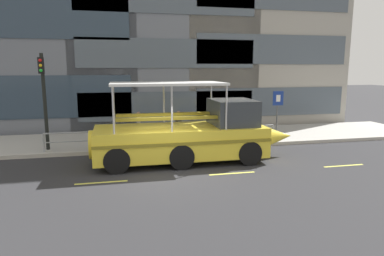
# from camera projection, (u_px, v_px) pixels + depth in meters

# --- Properties ---
(ground_plane) EXTENTS (120.00, 120.00, 0.00)m
(ground_plane) POSITION_uv_depth(u_px,v_px,m) (166.00, 170.00, 13.21)
(ground_plane) COLOR #2B2B2D
(sidewalk) EXTENTS (32.00, 4.80, 0.18)m
(sidewalk) POSITION_uv_depth(u_px,v_px,m) (151.00, 139.00, 18.58)
(sidewalk) COLOR #A8A59E
(sidewalk) RESTS_ON ground_plane
(curb_edge) EXTENTS (32.00, 0.18, 0.18)m
(curb_edge) POSITION_uv_depth(u_px,v_px,m) (157.00, 150.00, 16.19)
(curb_edge) COLOR #B2ADA3
(curb_edge) RESTS_ON ground_plane
(lane_centreline) EXTENTS (25.80, 0.12, 0.01)m
(lane_centreline) POSITION_uv_depth(u_px,v_px,m) (169.00, 178.00, 12.27)
(lane_centreline) COLOR #DBD64C
(lane_centreline) RESTS_ON ground_plane
(curb_guardrail) EXTENTS (11.35, 0.09, 0.86)m
(curb_guardrail) POSITION_uv_depth(u_px,v_px,m) (166.00, 134.00, 16.51)
(curb_guardrail) COLOR gray
(curb_guardrail) RESTS_ON sidewalk
(traffic_light_pole) EXTENTS (0.24, 0.46, 4.43)m
(traffic_light_pole) POSITION_uv_depth(u_px,v_px,m) (44.00, 93.00, 15.31)
(traffic_light_pole) COLOR black
(traffic_light_pole) RESTS_ON sidewalk
(parking_sign) EXTENTS (0.60, 0.12, 2.55)m
(parking_sign) POSITION_uv_depth(u_px,v_px,m) (278.00, 106.00, 18.24)
(parking_sign) COLOR #4C4F54
(parking_sign) RESTS_ON sidewalk
(duck_tour_boat) EXTENTS (8.86, 2.65, 3.36)m
(duck_tour_boat) POSITION_uv_depth(u_px,v_px,m) (192.00, 135.00, 14.40)
(duck_tour_boat) COLOR yellow
(duck_tour_boat) RESTS_ON ground_plane
(pedestrian_near_bow) EXTENTS (0.46, 0.24, 1.62)m
(pedestrian_near_bow) POSITION_uv_depth(u_px,v_px,m) (219.00, 120.00, 18.43)
(pedestrian_near_bow) COLOR #1E2338
(pedestrian_near_bow) RESTS_ON sidewalk
(pedestrian_mid_left) EXTENTS (0.37, 0.33, 1.61)m
(pedestrian_mid_left) POSITION_uv_depth(u_px,v_px,m) (179.00, 123.00, 17.31)
(pedestrian_mid_left) COLOR black
(pedestrian_mid_left) RESTS_ON sidewalk
(pedestrian_mid_right) EXTENTS (0.21, 0.45, 1.57)m
(pedestrian_mid_right) POSITION_uv_depth(u_px,v_px,m) (139.00, 124.00, 17.32)
(pedestrian_mid_right) COLOR black
(pedestrian_mid_right) RESTS_ON sidewalk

